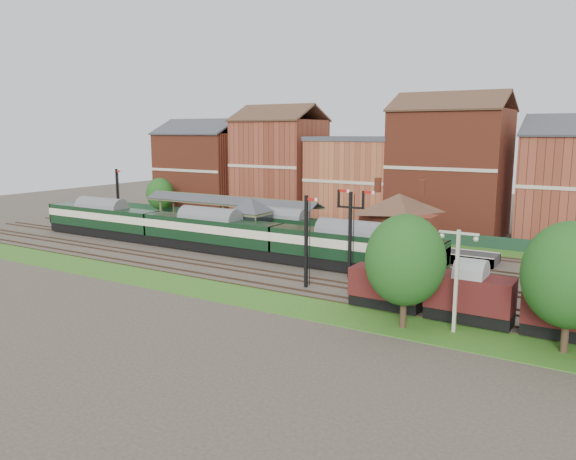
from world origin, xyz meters
The scene contains 22 objects.
ground centered at (0.00, 0.00, 0.00)m, with size 160.00×160.00×0.00m, color #473D33.
grass_back centered at (0.00, 16.00, 0.03)m, with size 90.00×4.50×0.06m, color #2D6619.
grass_front centered at (0.00, -12.00, 0.03)m, with size 90.00×5.00×0.06m, color #2D6619.
fence centered at (0.00, 18.00, 0.75)m, with size 90.00×0.12×1.50m, color #193823.
platform centered at (-5.00, 9.75, 0.50)m, with size 55.00×3.40×1.00m, color #2D2D2D.
signal_box centered at (-3.00, 3.25, 3.19)m, with size 5.40×5.40×6.00m.
brick_hut centered at (5.00, 3.25, 1.20)m, with size 3.20×2.64×2.94m.
station_building centered at (12.00, 9.75, 3.96)m, with size 8.10×8.10×5.90m.
canopy centered at (-11.00, 9.75, 4.58)m, with size 26.00×3.89×4.08m.
semaphore_bracket centered at (12.04, -2.50, 4.63)m, with size 3.60×0.25×8.18m.
semaphore_platform_end centered at (-29.98, 8.00, 4.16)m, with size 1.23×0.25×8.00m.
semaphore_siding centered at (10.02, -7.00, 4.16)m, with size 1.23×0.25×8.00m.
yard_lamp centered at (24.00, -11.50, 3.99)m, with size 2.60×0.22×7.00m.
town_backdrop centered at (-0.18, 25.00, 7.00)m, with size 69.00×10.00×16.00m.
dmu_train centered at (-6.34, 0.00, 2.38)m, with size 52.87×2.78×4.06m.
platform_railcar centered at (-1.31, 6.50, 2.21)m, with size 16.28×2.57×3.75m.
goods_van_a centered at (18.16, -9.00, 1.87)m, with size 5.36×2.32×3.25m.
goods_van_b centered at (30.59, -9.00, 1.91)m, with size 5.48×2.38×3.33m.
goods_van_c centered at (24.34, -9.00, 2.03)m, with size 5.87×2.54×3.56m.
tree_near centered at (30.68, -11.53, 4.89)m, with size 5.63×5.63×8.14m.
tree_far centered at (20.76, -12.41, 4.78)m, with size 5.42×5.42×7.90m.
tree_back centered at (-29.16, 15.71, 3.76)m, with size 4.26×4.26×6.22m.
Camera 1 is at (33.30, -47.89, 13.32)m, focal length 35.00 mm.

